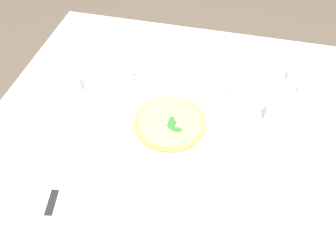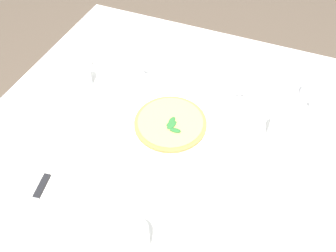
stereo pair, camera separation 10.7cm
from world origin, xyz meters
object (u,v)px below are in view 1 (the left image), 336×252
object	(u,v)px
water_glass_center_back	(69,84)
dinner_knife	(46,221)
pizza	(170,122)
water_glass_near_right	(278,114)
coffee_cup_near_left	(124,66)
napkin_folded	(48,222)
coffee_cup_left_edge	(244,81)
coffee_cup_right_edge	(299,77)
menu_card	(64,69)
pizza_plate	(170,125)
water_glass_back_corner	(161,244)

from	to	relation	value
water_glass_center_back	dinner_knife	world-z (taller)	water_glass_center_back
pizza	dinner_knife	distance (m)	0.46
water_glass_near_right	water_glass_center_back	xyz separation A→B (m)	(0.03, -0.70, 0.01)
water_glass_near_right	pizza	bearing A→B (deg)	-74.05
coffee_cup_near_left	water_glass_center_back	world-z (taller)	water_glass_center_back
napkin_folded	coffee_cup_left_edge	bearing A→B (deg)	138.79
coffee_cup_right_edge	menu_card	world-z (taller)	coffee_cup_right_edge
pizza_plate	menu_card	world-z (taller)	menu_card
water_glass_center_back	dinner_knife	bearing A→B (deg)	16.13
coffee_cup_left_edge	dinner_knife	bearing A→B (deg)	-34.89
pizza_plate	napkin_folded	world-z (taller)	napkin_folded
coffee_cup_left_edge	coffee_cup_near_left	distance (m)	0.44
water_glass_back_corner	pizza	bearing A→B (deg)	-170.24
napkin_folded	dinner_knife	size ratio (longest dim) A/B	1.19
pizza	dinner_knife	world-z (taller)	pizza
coffee_cup_near_left	water_glass_center_back	bearing A→B (deg)	-41.07
water_glass_back_corner	water_glass_near_right	distance (m)	0.56
coffee_cup_right_edge	dinner_knife	world-z (taller)	coffee_cup_right_edge
pizza	water_glass_near_right	xyz separation A→B (m)	(-0.09, 0.33, 0.02)
water_glass_center_back	napkin_folded	distance (m)	0.48
coffee_cup_right_edge	coffee_cup_left_edge	size ratio (longest dim) A/B	1.02
water_glass_back_corner	napkin_folded	xyz separation A→B (m)	(-0.01, -0.31, -0.04)
coffee_cup_left_edge	water_glass_near_right	bearing A→B (deg)	37.28
coffee_cup_near_left	dinner_knife	size ratio (longest dim) A/B	0.67
water_glass_center_back	dinner_knife	xyz separation A→B (m)	(0.46, 0.13, -0.03)
water_glass_back_corner	menu_card	xyz separation A→B (m)	(-0.56, -0.51, -0.02)
pizza	menu_card	xyz separation A→B (m)	(-0.16, -0.44, 0.01)
coffee_cup_right_edge	water_glass_near_right	size ratio (longest dim) A/B	1.23
napkin_folded	coffee_cup_right_edge	bearing A→B (deg)	131.50
napkin_folded	dinner_knife	bearing A→B (deg)	4.32
coffee_cup_near_left	water_glass_near_right	size ratio (longest dim) A/B	1.21
coffee_cup_near_left	napkin_folded	xyz separation A→B (m)	(0.63, -0.01, -0.02)
coffee_cup_near_left	dinner_knife	xyz separation A→B (m)	(0.63, -0.01, -0.01)
coffee_cup_right_edge	water_glass_back_corner	world-z (taller)	water_glass_back_corner
coffee_cup_near_left	water_glass_near_right	bearing A→B (deg)	76.40
dinner_knife	water_glass_center_back	bearing A→B (deg)	-174.35
coffee_cup_left_edge	menu_card	world-z (taller)	menu_card
pizza	water_glass_back_corner	bearing A→B (deg)	9.76
water_glass_back_corner	napkin_folded	bearing A→B (deg)	-90.98
coffee_cup_right_edge	dinner_knife	bearing A→B (deg)	-42.20
pizza_plate	pizza	world-z (taller)	pizza
water_glass_near_right	napkin_folded	xyz separation A→B (m)	(0.49, -0.57, -0.04)
pizza	coffee_cup_left_edge	size ratio (longest dim) A/B	1.80
coffee_cup_left_edge	water_glass_center_back	world-z (taller)	water_glass_center_back
menu_card	coffee_cup_near_left	bearing A→B (deg)	-3.57
water_glass_back_corner	water_glass_near_right	xyz separation A→B (m)	(-0.49, 0.26, -0.01)
coffee_cup_right_edge	menu_card	distance (m)	0.86
pizza_plate	coffee_cup_right_edge	bearing A→B (deg)	127.34
water_glass_near_right	menu_card	world-z (taller)	water_glass_near_right
water_glass_center_back	dinner_knife	distance (m)	0.48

